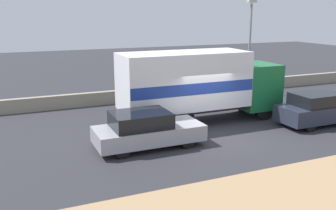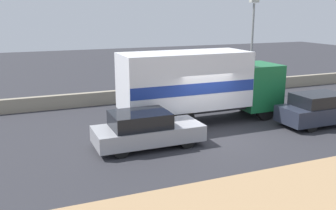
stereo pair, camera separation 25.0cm
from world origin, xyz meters
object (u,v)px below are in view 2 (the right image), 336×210
(car_hatchback, at_px, (146,129))
(car_sedan_second, at_px, (322,109))
(box_truck, at_px, (198,84))
(street_lamp, at_px, (252,40))

(car_hatchback, height_order, car_sedan_second, car_sedan_second)
(box_truck, bearing_deg, car_hatchback, -146.76)
(box_truck, bearing_deg, car_sedan_second, -26.03)
(box_truck, relative_size, car_sedan_second, 1.82)
(street_lamp, relative_size, car_hatchback, 1.39)
(street_lamp, bearing_deg, box_truck, -144.33)
(car_hatchback, bearing_deg, box_truck, 33.24)
(street_lamp, xyz_separation_m, box_truck, (-5.85, -4.20, -1.60))
(car_hatchback, bearing_deg, street_lamp, 34.80)
(street_lamp, distance_m, box_truck, 7.37)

